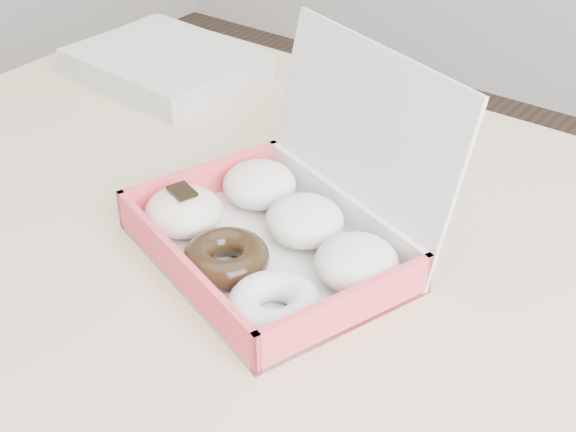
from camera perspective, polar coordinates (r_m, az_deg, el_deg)
The scene contains 3 objects.
table at distance 0.97m, azimuth -0.36°, elevation -4.14°, with size 1.20×0.80×0.75m.
donut_box at distance 0.85m, azimuth -0.71°, elevation -0.74°, with size 0.35×0.33×0.21m.
newspapers at distance 1.27m, azimuth -8.69°, elevation 10.62°, with size 0.26×0.21×0.04m, color silver.
Camera 1 is at (0.46, -0.61, 1.27)m, focal length 50.00 mm.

